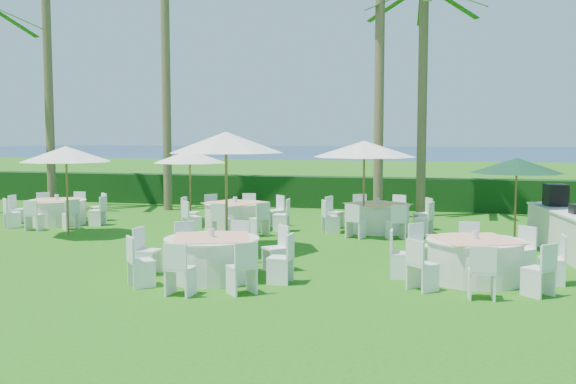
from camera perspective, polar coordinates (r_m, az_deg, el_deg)
name	(u,v)px	position (r m, az deg, el deg)	size (l,w,h in m)	color
ground	(168,266)	(14.04, -10.59, -6.50)	(120.00, 120.00, 0.00)	#1D6311
hedge	(297,191)	(25.26, 0.80, 0.05)	(34.00, 1.00, 1.20)	black
ocean	(415,152)	(114.67, 11.20, 3.52)	(260.00, 260.00, 0.00)	#07114A
banquet_table_b	(212,257)	(12.66, -6.78, -5.73)	(3.24, 3.24, 0.98)	silver
banquet_table_c	(475,259)	(12.86, 16.27, -5.73)	(3.23, 3.23, 0.98)	silver
banquet_table_d	(57,211)	(21.48, -19.83, -1.62)	(3.12, 3.12, 0.94)	silver
banquet_table_e	(235,215)	(19.08, -4.72, -2.08)	(3.26, 3.26, 0.98)	silver
banquet_table_f	(377,217)	(18.83, 7.96, -2.20)	(3.23, 3.23, 0.99)	silver
umbrella_a	(66,154)	(18.77, -19.13, 3.20)	(2.48, 2.48, 2.50)	brown
umbrella_b	(226,142)	(15.38, -5.54, 4.41)	(2.84, 2.84, 2.88)	brown
umbrella_c	(190,156)	(20.57, -8.72, 3.14)	(2.40, 2.40, 2.34)	brown
umbrella_d	(364,149)	(18.13, 6.79, 3.81)	(2.89, 2.89, 2.64)	brown
umbrella_green	(517,166)	(17.06, 19.66, 2.23)	(2.29, 2.29, 2.23)	brown
buffet_table	(571,231)	(16.42, 23.88, -3.23)	(1.56, 4.50, 1.57)	silver
palm_a	(48,61)	(25.95, -20.58, 10.83)	(4.41, 4.06, 10.16)	brown
palm_b	(166,72)	(24.51, -10.79, 10.42)	(4.36, 4.27, 9.33)	brown
palm_c	(380,9)	(22.15, 8.19, 15.83)	(4.35, 4.28, 12.93)	brown
palm_d	(423,89)	(22.67, 11.87, 8.95)	(4.11, 4.40, 7.87)	brown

